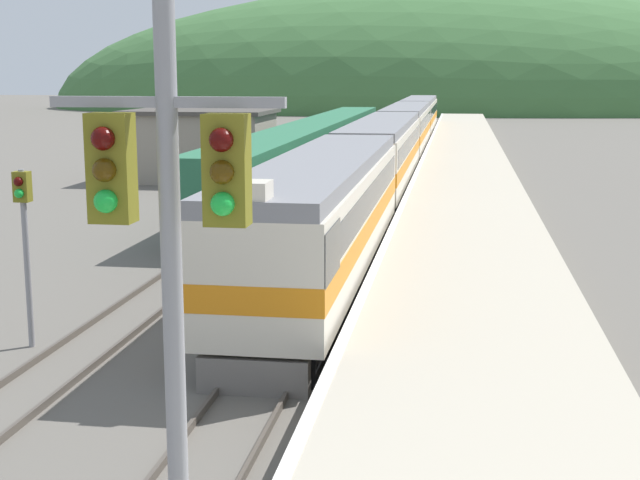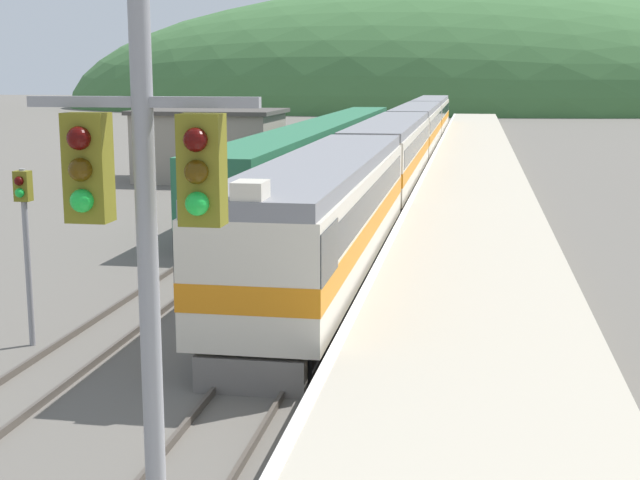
{
  "view_description": "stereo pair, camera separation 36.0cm",
  "coord_description": "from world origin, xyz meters",
  "px_view_note": "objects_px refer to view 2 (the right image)",
  "views": [
    {
      "loc": [
        3.99,
        -2.68,
        6.45
      ],
      "look_at": [
        0.65,
        18.9,
        2.35
      ],
      "focal_mm": 50.0,
      "sensor_mm": 36.0,
      "label": 1
    },
    {
      "loc": [
        4.35,
        -2.62,
        6.45
      ],
      "look_at": [
        0.65,
        18.9,
        2.35
      ],
      "focal_mm": 50.0,
      "sensor_mm": 36.0,
      "label": 2
    }
  ],
  "objects_px": {
    "signal_mast_main": "(148,270)",
    "carriage_fourth": "(431,116)",
    "carriage_second": "(391,154)",
    "carriage_third": "(417,129)",
    "express_train_lead_car": "(325,217)",
    "siding_train": "(324,150)",
    "signal_post_siding": "(25,221)"
  },
  "relations": [
    {
      "from": "carriage_second",
      "to": "carriage_third",
      "type": "height_order",
      "value": "same"
    },
    {
      "from": "carriage_second",
      "to": "signal_mast_main",
      "type": "height_order",
      "value": "signal_mast_main"
    },
    {
      "from": "carriage_second",
      "to": "siding_train",
      "type": "xyz_separation_m",
      "value": [
        -4.59,
        5.95,
        -0.33
      ]
    },
    {
      "from": "carriage_second",
      "to": "siding_train",
      "type": "height_order",
      "value": "carriage_second"
    },
    {
      "from": "signal_mast_main",
      "to": "signal_post_siding",
      "type": "distance_m",
      "value": 13.63
    },
    {
      "from": "express_train_lead_car",
      "to": "carriage_fourth",
      "type": "relative_size",
      "value": 0.92
    },
    {
      "from": "express_train_lead_car",
      "to": "signal_post_siding",
      "type": "bearing_deg",
      "value": -130.41
    },
    {
      "from": "carriage_fourth",
      "to": "carriage_third",
      "type": "bearing_deg",
      "value": -90.0
    },
    {
      "from": "siding_train",
      "to": "carriage_third",
      "type": "bearing_deg",
      "value": 74.17
    },
    {
      "from": "signal_post_siding",
      "to": "signal_mast_main",
      "type": "bearing_deg",
      "value": -57.12
    },
    {
      "from": "carriage_third",
      "to": "express_train_lead_car",
      "type": "bearing_deg",
      "value": -90.0
    },
    {
      "from": "carriage_third",
      "to": "signal_mast_main",
      "type": "distance_m",
      "value": 62.08
    },
    {
      "from": "siding_train",
      "to": "carriage_fourth",
      "type": "bearing_deg",
      "value": 83.17
    },
    {
      "from": "express_train_lead_car",
      "to": "signal_mast_main",
      "type": "height_order",
      "value": "signal_mast_main"
    },
    {
      "from": "siding_train",
      "to": "signal_post_siding",
      "type": "height_order",
      "value": "signal_post_siding"
    },
    {
      "from": "signal_mast_main",
      "to": "carriage_third",
      "type": "bearing_deg",
      "value": 91.27
    },
    {
      "from": "express_train_lead_car",
      "to": "signal_post_siding",
      "type": "height_order",
      "value": "express_train_lead_car"
    },
    {
      "from": "carriage_second",
      "to": "signal_mast_main",
      "type": "xyz_separation_m",
      "value": [
        1.37,
        -39.88,
        2.47
      ]
    },
    {
      "from": "siding_train",
      "to": "signal_post_siding",
      "type": "xyz_separation_m",
      "value": [
        -1.39,
        -34.45,
        1.21
      ]
    },
    {
      "from": "carriage_fourth",
      "to": "signal_post_siding",
      "type": "distance_m",
      "value": 73.04
    },
    {
      "from": "carriage_second",
      "to": "carriage_fourth",
      "type": "bearing_deg",
      "value": 90.0
    },
    {
      "from": "signal_mast_main",
      "to": "carriage_fourth",
      "type": "bearing_deg",
      "value": 90.93
    },
    {
      "from": "carriage_second",
      "to": "carriage_fourth",
      "type": "distance_m",
      "value": 44.29
    },
    {
      "from": "carriage_second",
      "to": "siding_train",
      "type": "relative_size",
      "value": 0.44
    },
    {
      "from": "express_train_lead_car",
      "to": "siding_train",
      "type": "height_order",
      "value": "express_train_lead_car"
    },
    {
      "from": "carriage_second",
      "to": "signal_mast_main",
      "type": "relative_size",
      "value": 3.0
    },
    {
      "from": "carriage_second",
      "to": "signal_mast_main",
      "type": "bearing_deg",
      "value": -88.03
    },
    {
      "from": "carriage_second",
      "to": "express_train_lead_car",
      "type": "bearing_deg",
      "value": -90.0
    },
    {
      "from": "carriage_third",
      "to": "signal_mast_main",
      "type": "relative_size",
      "value": 3.0
    },
    {
      "from": "carriage_fourth",
      "to": "signal_post_siding",
      "type": "height_order",
      "value": "signal_post_siding"
    },
    {
      "from": "carriage_second",
      "to": "signal_post_siding",
      "type": "bearing_deg",
      "value": -101.85
    },
    {
      "from": "signal_post_siding",
      "to": "siding_train",
      "type": "bearing_deg",
      "value": 87.69
    }
  ]
}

